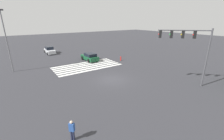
# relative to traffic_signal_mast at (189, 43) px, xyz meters

# --- Properties ---
(ground_plane) EXTENTS (153.71, 153.71, 0.00)m
(ground_plane) POSITION_rel_traffic_signal_mast_xyz_m (6.40, -6.40, -5.18)
(ground_plane) COLOR #333338
(crosswalk_markings) EXTENTS (11.40, 5.35, 0.01)m
(crosswalk_markings) POSITION_rel_traffic_signal_mast_xyz_m (6.40, -14.05, -5.18)
(crosswalk_markings) COLOR silver
(crosswalk_markings) RESTS_ON ground_plane
(traffic_signal_mast) EXTENTS (4.19, 4.19, 6.87)m
(traffic_signal_mast) POSITION_rel_traffic_signal_mast_xyz_m (0.00, 0.00, 0.00)
(traffic_signal_mast) COLOR #47474C
(traffic_signal_mast) RESTS_ON ground_plane
(car_1) EXTENTS (2.20, 4.39, 1.51)m
(car_1) POSITION_rel_traffic_signal_mast_xyz_m (4.30, -17.20, -4.45)
(car_1) COLOR #144728
(car_1) RESTS_ON ground_plane
(car_2) EXTENTS (1.99, 4.88, 1.63)m
(car_2) POSITION_rel_traffic_signal_mast_xyz_m (9.23, -28.66, -4.45)
(car_2) COLOR silver
(car_2) RESTS_ON ground_plane
(pedestrian) EXTENTS (0.40, 0.42, 1.54)m
(pedestrian) POSITION_rel_traffic_signal_mast_xyz_m (14.69, 0.92, -4.33)
(pedestrian) COLOR #232842
(pedestrian) RESTS_ON ground_plane
(street_light_pole_a) EXTENTS (0.80, 0.36, 9.15)m
(street_light_pole_a) POSITION_rel_traffic_signal_mast_xyz_m (17.25, -17.93, 0.21)
(street_light_pole_a) COLOR slate
(street_light_pole_a) RESTS_ON ground_plane
(fire_hydrant) EXTENTS (0.22, 0.22, 0.86)m
(fire_hydrant) POSITION_rel_traffic_signal_mast_xyz_m (-0.72, -13.64, -4.75)
(fire_hydrant) COLOR red
(fire_hydrant) RESTS_ON ground_plane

